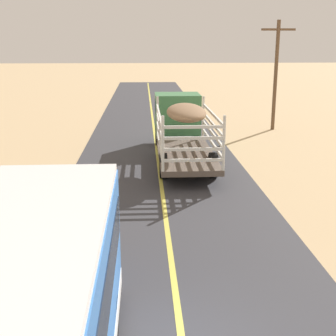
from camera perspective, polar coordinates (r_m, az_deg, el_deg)
name	(u,v)px	position (r m, az deg, el deg)	size (l,w,h in m)	color
livestock_truck	(180,120)	(24.11, 1.54, 5.96)	(2.53, 9.70, 3.02)	#3F7F4C
power_pole_mid	(276,72)	(31.54, 13.25, 11.55)	(2.20, 0.24, 7.09)	brown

